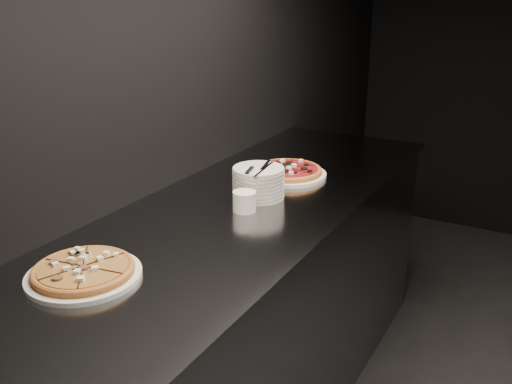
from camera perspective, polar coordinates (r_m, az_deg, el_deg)
The scene contains 7 objects.
wall_left at distance 2.14m, azimuth -10.81°, elevation 12.19°, with size 0.02×5.00×2.80m, color black.
counter at distance 2.26m, azimuth -1.79°, elevation -12.61°, with size 0.74×2.44×0.92m.
pizza_mushroom at distance 1.65m, azimuth -16.86°, elevation -7.62°, with size 0.32×0.32×0.04m.
pizza_tomato at distance 2.40m, azimuth 3.19°, elevation 2.07°, with size 0.35×0.35×0.04m.
plate_stack at distance 2.15m, azimuth 0.25°, elevation 0.98°, with size 0.19×0.19×0.12m.
cutlery at distance 2.11m, azimuth 0.24°, elevation 2.38°, with size 0.06×0.21×0.01m.
ramekin at distance 2.02m, azimuth -1.15°, elevation -0.89°, with size 0.08×0.08×0.07m.
Camera 1 is at (-1.14, -1.62, 1.68)m, focal length 40.00 mm.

